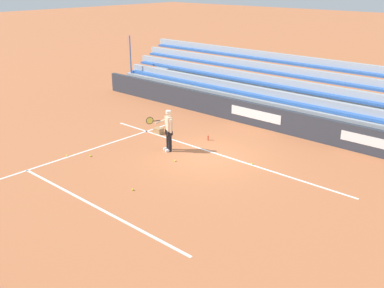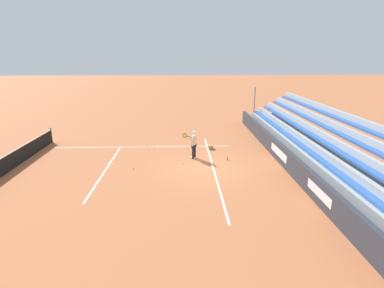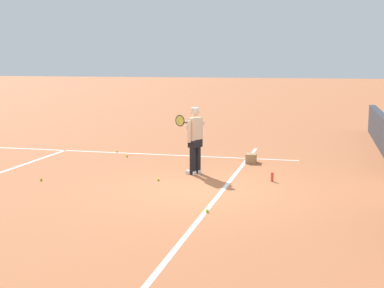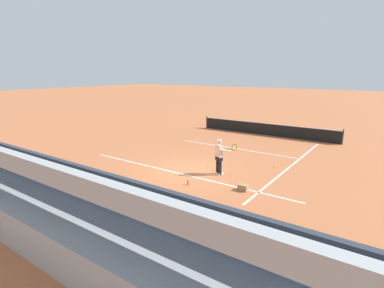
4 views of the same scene
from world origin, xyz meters
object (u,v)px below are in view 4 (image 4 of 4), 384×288
(tennis_ball_stray_back, at_px, (209,166))
(tennis_ball_near_player, at_px, (292,166))
(ball_box_cardboard, at_px, (243,187))
(tennis_ball_toward_net, at_px, (152,167))
(tennis_net, at_px, (266,129))
(tennis_ball_far_left, at_px, (274,167))
(tennis_player, at_px, (220,157))
(water_bottle, at_px, (188,183))
(tennis_ball_midcourt, at_px, (223,153))

(tennis_ball_stray_back, xyz_separation_m, tennis_ball_near_player, (3.59, 2.52, 0.00))
(ball_box_cardboard, relative_size, tennis_ball_toward_net, 6.06)
(tennis_ball_near_player, xyz_separation_m, tennis_net, (-4.20, 6.99, 0.46))
(tennis_ball_near_player, relative_size, tennis_ball_toward_net, 1.00)
(tennis_ball_stray_back, distance_m, tennis_net, 9.54)
(tennis_ball_stray_back, bearing_deg, tennis_ball_toward_net, -144.04)
(tennis_ball_far_left, height_order, tennis_net, tennis_net)
(tennis_player, xyz_separation_m, water_bottle, (-0.42, -2.04, -0.78))
(tennis_ball_toward_net, bearing_deg, tennis_ball_far_left, 34.68)
(tennis_ball_far_left, xyz_separation_m, tennis_ball_near_player, (0.73, 0.61, 0.00))
(tennis_ball_midcourt, xyz_separation_m, tennis_ball_far_left, (3.56, -0.87, 0.00))
(tennis_player, bearing_deg, tennis_net, 99.12)
(tennis_player, height_order, ball_box_cardboard, tennis_player)
(tennis_ball_stray_back, relative_size, tennis_ball_toward_net, 1.00)
(ball_box_cardboard, height_order, tennis_ball_stray_back, ball_box_cardboard)
(tennis_player, relative_size, tennis_ball_midcourt, 25.98)
(tennis_net, bearing_deg, tennis_ball_near_player, -59.00)
(tennis_player, bearing_deg, tennis_ball_near_player, 50.99)
(ball_box_cardboard, bearing_deg, tennis_ball_midcourt, 127.48)
(ball_box_cardboard, height_order, tennis_net, tennis_net)
(tennis_player, relative_size, ball_box_cardboard, 4.29)
(ball_box_cardboard, distance_m, tennis_ball_near_player, 4.45)
(tennis_player, distance_m, tennis_net, 10.31)
(tennis_player, bearing_deg, tennis_ball_stray_back, 147.21)
(tennis_ball_stray_back, height_order, water_bottle, water_bottle)
(tennis_player, xyz_separation_m, tennis_ball_midcourt, (-1.71, 3.43, -0.86))
(tennis_ball_near_player, bearing_deg, tennis_player, -129.01)
(tennis_ball_near_player, distance_m, tennis_net, 8.17)
(ball_box_cardboard, bearing_deg, tennis_ball_stray_back, 146.87)
(tennis_player, height_order, water_bottle, tennis_player)
(tennis_ball_toward_net, bearing_deg, tennis_ball_near_player, 35.38)
(tennis_player, height_order, tennis_ball_near_player, tennis_player)
(tennis_ball_midcourt, xyz_separation_m, water_bottle, (1.29, -5.47, 0.08))
(tennis_ball_near_player, xyz_separation_m, tennis_ball_toward_net, (-5.99, -4.26, 0.00))
(ball_box_cardboard, xyz_separation_m, tennis_ball_toward_net, (-5.28, 0.14, -0.10))
(tennis_ball_midcourt, bearing_deg, tennis_player, -63.51)
(tennis_ball_toward_net, relative_size, tennis_net, 0.01)
(tennis_player, xyz_separation_m, tennis_ball_near_player, (2.57, 3.17, -0.86))
(tennis_ball_far_left, xyz_separation_m, tennis_net, (-3.48, 7.61, 0.46))
(tennis_ball_stray_back, height_order, tennis_ball_near_player, same)
(tennis_ball_stray_back, bearing_deg, tennis_ball_midcourt, 103.93)
(ball_box_cardboard, bearing_deg, tennis_net, 107.03)
(tennis_ball_midcourt, xyz_separation_m, tennis_net, (0.08, 6.74, 0.46))
(tennis_ball_stray_back, distance_m, tennis_ball_near_player, 4.39)
(tennis_ball_stray_back, relative_size, tennis_ball_midcourt, 1.00)
(tennis_ball_midcourt, xyz_separation_m, tennis_ball_toward_net, (-1.71, -4.51, 0.00))
(tennis_ball_far_left, distance_m, water_bottle, 5.13)
(ball_box_cardboard, relative_size, water_bottle, 1.82)
(tennis_ball_midcourt, distance_m, water_bottle, 5.62)
(tennis_ball_stray_back, xyz_separation_m, tennis_net, (-0.61, 9.51, 0.46))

